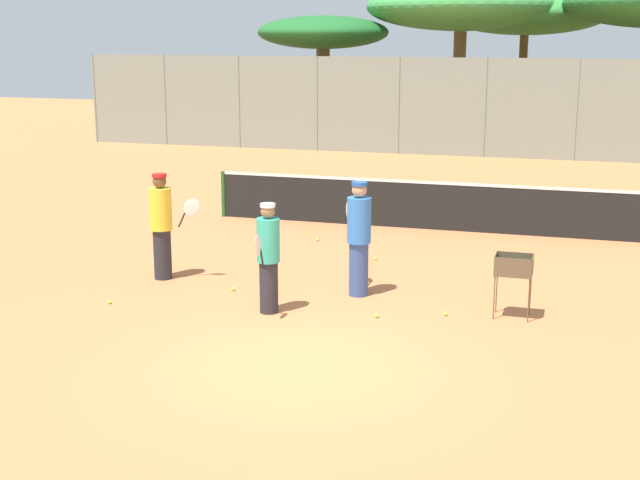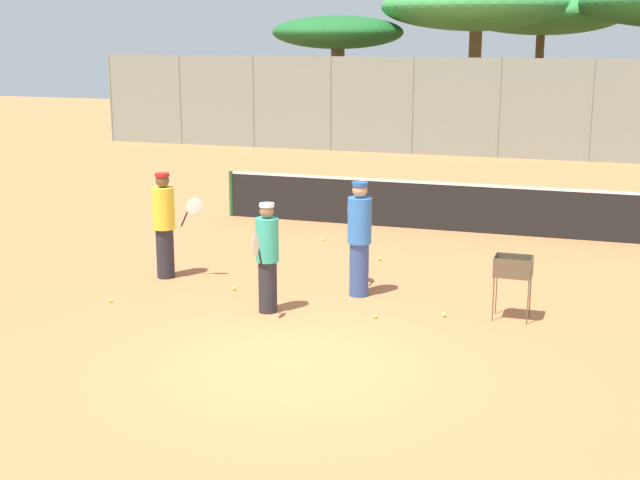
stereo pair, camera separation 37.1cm
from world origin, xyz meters
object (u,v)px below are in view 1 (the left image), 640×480
at_px(player_white_outfit, 268,257).
at_px(ball_cart, 513,270).
at_px(tennis_net, 420,204).
at_px(player_yellow_shirt, 359,237).
at_px(player_red_cap, 162,225).

bearing_deg(player_white_outfit, ball_cart, 99.27).
distance_m(tennis_net, player_white_outfit, 6.71).
xyz_separation_m(player_yellow_shirt, ball_cart, (2.52, -0.47, -0.24)).
xyz_separation_m(tennis_net, ball_cart, (2.47, -5.77, 0.18)).
relative_size(tennis_net, player_yellow_shirt, 4.98).
distance_m(tennis_net, player_red_cap, 6.42).
bearing_deg(player_red_cap, ball_cart, -12.61).
height_order(player_red_cap, ball_cart, player_red_cap).
xyz_separation_m(player_white_outfit, ball_cart, (3.62, 0.84, -0.15)).
height_order(player_white_outfit, player_red_cap, player_red_cap).
height_order(tennis_net, player_white_outfit, player_white_outfit).
bearing_deg(tennis_net, ball_cart, -66.81).
bearing_deg(player_red_cap, tennis_net, 47.67).
bearing_deg(player_red_cap, player_yellow_shirt, -8.11).
bearing_deg(ball_cart, tennis_net, 113.19).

